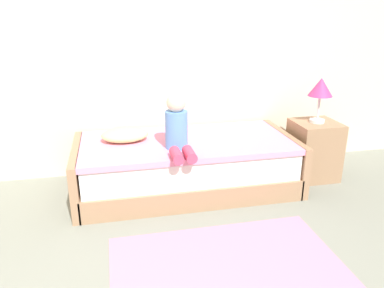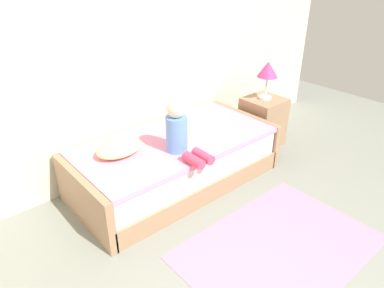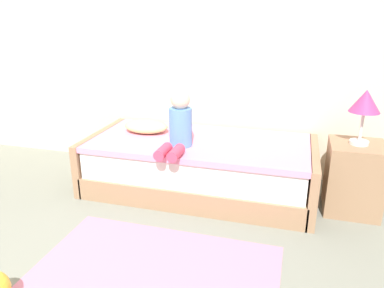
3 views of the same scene
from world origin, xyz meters
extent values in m
cube|color=beige|center=(0.00, 2.60, 1.45)|extent=(7.20, 0.10, 2.90)
cube|color=#997556|center=(0.67, 2.00, 0.10)|extent=(2.00, 1.00, 0.20)
cube|color=white|center=(0.67, 2.00, 0.33)|extent=(1.94, 0.94, 0.25)
cube|color=pink|center=(0.67, 2.00, 0.47)|extent=(1.98, 0.98, 0.05)
cube|color=#997556|center=(-0.35, 2.00, 0.25)|extent=(0.07, 1.00, 0.50)
cube|color=#997556|center=(1.69, 2.00, 0.25)|extent=(0.07, 1.00, 0.50)
cube|color=#997556|center=(2.02, 1.99, 0.30)|extent=(0.44, 0.44, 0.60)
cylinder|color=silver|center=(2.02, 1.99, 0.61)|extent=(0.15, 0.15, 0.03)
cylinder|color=silver|center=(2.02, 1.99, 0.75)|extent=(0.02, 0.02, 0.24)
cone|color=#E5387A|center=(2.02, 1.99, 0.96)|extent=(0.24, 0.24, 0.18)
cylinder|color=#598CD1|center=(0.54, 1.82, 0.67)|extent=(0.20, 0.20, 0.34)
sphere|color=beige|center=(0.54, 1.82, 0.92)|extent=(0.17, 0.17, 0.17)
cylinder|color=#D83F60|center=(0.49, 1.52, 0.55)|extent=(0.09, 0.22, 0.09)
cylinder|color=#D83F60|center=(0.60, 1.52, 0.55)|extent=(0.09, 0.22, 0.09)
ellipsoid|color=#F2E58C|center=(0.10, 2.10, 0.56)|extent=(0.44, 0.30, 0.13)
cube|color=pink|center=(0.70, 0.70, 0.00)|extent=(1.60, 1.10, 0.01)
camera|label=1|loc=(0.00, -1.32, 1.67)|focal=35.20mm
camera|label=2|loc=(-1.25, -0.48, 2.12)|focal=33.31mm
camera|label=3|loc=(1.49, -1.13, 1.60)|focal=34.71mm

